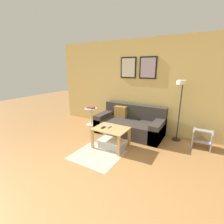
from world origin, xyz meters
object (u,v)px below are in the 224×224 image
at_px(storage_bin, 112,144).
at_px(step_stool, 202,139).
at_px(couch, 130,124).
at_px(book_stack, 91,108).
at_px(cell_phone, 103,127).
at_px(side_table, 91,115).
at_px(remote_control, 109,127).
at_px(coffee_table, 111,132).
at_px(floor_lamp, 180,99).

distance_m(storage_bin, step_stool, 2.07).
xyz_separation_m(couch, storage_bin, (0.02, -1.00, -0.17)).
height_order(book_stack, cell_phone, book_stack).
bearing_deg(side_table, remote_control, -37.48).
xyz_separation_m(storage_bin, remote_control, (-0.11, 0.05, 0.38)).
distance_m(book_stack, step_stool, 3.17).
bearing_deg(coffee_table, book_stack, 143.33).
bearing_deg(remote_control, side_table, 144.74).
height_order(couch, step_stool, couch).
relative_size(storage_bin, book_stack, 2.67).
bearing_deg(storage_bin, cell_phone, -169.78).
xyz_separation_m(storage_bin, floor_lamp, (1.21, 1.04, 1.00)).
relative_size(storage_bin, floor_lamp, 0.40).
xyz_separation_m(cell_phone, step_stool, (1.98, 1.10, -0.25)).
height_order(couch, storage_bin, couch).
xyz_separation_m(couch, remote_control, (-0.09, -0.96, 0.22)).
relative_size(couch, step_stool, 4.46).
height_order(cell_phone, step_stool, cell_phone).
height_order(book_stack, step_stool, book_stack).
distance_m(floor_lamp, side_table, 2.69).
bearing_deg(side_table, step_stool, 0.90).
distance_m(coffee_table, cell_phone, 0.21).
height_order(remote_control, cell_phone, remote_control).
height_order(storage_bin, cell_phone, cell_phone).
relative_size(side_table, cell_phone, 3.91).
height_order(coffee_table, side_table, side_table).
height_order(coffee_table, cell_phone, cell_phone).
height_order(side_table, book_stack, book_stack).
bearing_deg(remote_control, couch, 86.66).
distance_m(floor_lamp, cell_phone, 1.89).
bearing_deg(coffee_table, step_stool, 29.83).
bearing_deg(book_stack, cell_phone, -42.07).
height_order(coffee_table, step_stool, coffee_table).
distance_m(storage_bin, side_table, 1.72).
relative_size(floor_lamp, step_stool, 3.74).
distance_m(coffee_table, book_stack, 1.68).
bearing_deg(floor_lamp, side_table, -179.38).
bearing_deg(remote_control, storage_bin, -20.61).
bearing_deg(cell_phone, remote_control, 34.77).
relative_size(coffee_table, book_stack, 3.35).
relative_size(storage_bin, side_table, 1.11).
bearing_deg(step_stool, cell_phone, -150.99).
distance_m(couch, coffee_table, 0.99).
bearing_deg(floor_lamp, couch, -178.30).
bearing_deg(step_stool, book_stack, -179.18).
distance_m(couch, book_stack, 1.39).
bearing_deg(book_stack, side_table, -20.99).
bearing_deg(cell_phone, coffee_table, 14.09).
bearing_deg(couch, side_table, 179.64).
bearing_deg(storage_bin, coffee_table, 154.71).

